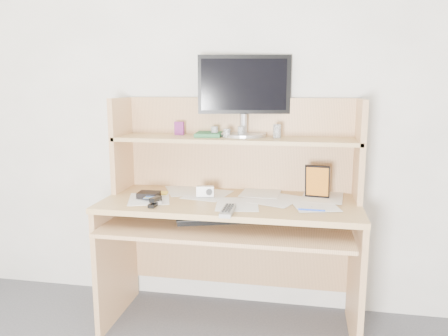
% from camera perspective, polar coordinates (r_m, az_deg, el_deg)
% --- Properties ---
extents(back_wall, '(3.60, 0.04, 2.50)m').
position_cam_1_polar(back_wall, '(2.64, 2.05, 8.09)').
color(back_wall, white).
rests_on(back_wall, floor).
extents(desk, '(1.40, 0.70, 1.30)m').
position_cam_1_polar(desk, '(2.49, 1.15, -5.01)').
color(desk, tan).
rests_on(desk, floor).
extents(paper_clutter, '(1.32, 0.54, 0.01)m').
position_cam_1_polar(paper_clutter, '(2.40, 0.84, -4.17)').
color(paper_clutter, silver).
rests_on(paper_clutter, desk).
extents(keyboard, '(0.43, 0.27, 0.03)m').
position_cam_1_polar(keyboard, '(2.37, -1.20, -6.61)').
color(keyboard, black).
rests_on(keyboard, desk).
extents(tv_remote, '(0.06, 0.20, 0.02)m').
position_cam_1_polar(tv_remote, '(2.15, 0.51, -5.59)').
color(tv_remote, gray).
rests_on(tv_remote, paper_clutter).
extents(flip_phone, '(0.07, 0.08, 0.02)m').
position_cam_1_polar(flip_phone, '(2.35, -8.79, -4.29)').
color(flip_phone, silver).
rests_on(flip_phone, paper_clutter).
extents(stapler, '(0.04, 0.13, 0.04)m').
position_cam_1_polar(stapler, '(2.32, -9.01, -4.25)').
color(stapler, black).
rests_on(stapler, paper_clutter).
extents(wallet, '(0.12, 0.10, 0.03)m').
position_cam_1_polar(wallet, '(2.48, -9.81, -3.44)').
color(wallet, black).
rests_on(wallet, paper_clutter).
extents(sticky_note_pad, '(0.08, 0.08, 0.01)m').
position_cam_1_polar(sticky_note_pad, '(2.56, -8.17, -3.29)').
color(sticky_note_pad, yellow).
rests_on(sticky_note_pad, desk).
extents(digital_camera, '(0.10, 0.06, 0.06)m').
position_cam_1_polar(digital_camera, '(2.46, -2.48, -3.04)').
color(digital_camera, '#B3B3B5').
rests_on(digital_camera, paper_clutter).
extents(game_case, '(0.13, 0.03, 0.19)m').
position_cam_1_polar(game_case, '(2.46, 12.09, -1.73)').
color(game_case, black).
rests_on(game_case, paper_clutter).
extents(blue_pen, '(0.13, 0.01, 0.01)m').
position_cam_1_polar(blue_pen, '(2.23, 11.39, -5.38)').
color(blue_pen, blue).
rests_on(blue_pen, paper_clutter).
extents(card_box, '(0.06, 0.02, 0.08)m').
position_cam_1_polar(card_box, '(2.61, -5.87, 5.18)').
color(card_box, maroon).
rests_on(card_box, desk).
extents(shelf_book, '(0.17, 0.22, 0.02)m').
position_cam_1_polar(shelf_book, '(2.56, -2.00, 4.44)').
color(shelf_book, '#388E4A').
rests_on(shelf_book, desk).
extents(chip_stack_a, '(0.05, 0.05, 0.06)m').
position_cam_1_polar(chip_stack_a, '(2.54, -1.24, 4.82)').
color(chip_stack_a, black).
rests_on(chip_stack_a, desk).
extents(chip_stack_b, '(0.04, 0.04, 0.06)m').
position_cam_1_polar(chip_stack_b, '(2.49, 2.24, 4.75)').
color(chip_stack_b, white).
rests_on(chip_stack_b, desk).
extents(chip_stack_c, '(0.05, 0.05, 0.05)m').
position_cam_1_polar(chip_stack_c, '(2.47, 0.36, 4.56)').
color(chip_stack_c, black).
rests_on(chip_stack_c, desk).
extents(chip_stack_d, '(0.04, 0.04, 0.08)m').
position_cam_1_polar(chip_stack_d, '(2.46, 6.95, 4.79)').
color(chip_stack_d, white).
rests_on(chip_stack_d, desk).
extents(monitor, '(0.53, 0.27, 0.46)m').
position_cam_1_polar(monitor, '(2.55, 2.64, 9.73)').
color(monitor, '#B8B9BE').
rests_on(monitor, desk).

